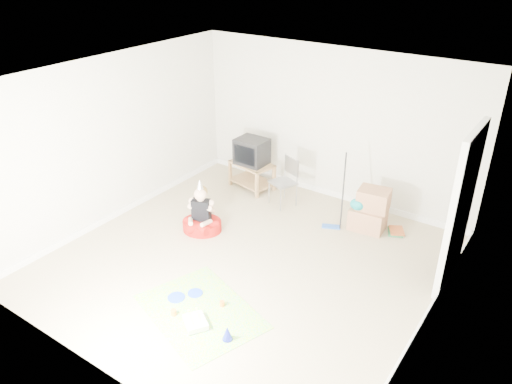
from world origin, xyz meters
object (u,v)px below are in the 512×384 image
Objects in this scene: tv_stand at (252,173)px; seated_woman at (202,220)px; folding_chair at (283,183)px; cardboard_boxes at (370,210)px; crt_tv at (252,151)px; birthday_cake at (196,323)px.

tv_stand is 0.98× the size of seated_woman.
folding_chair reaches higher than cardboard_boxes.
cardboard_boxes is (1.53, 0.08, -0.09)m from folding_chair.
birthday_cake is at bearing -64.57° from crt_tv.
seated_woman reaches higher than cardboard_boxes.
cardboard_boxes is (2.33, -0.15, 0.04)m from tv_stand.
cardboard_boxes is 0.77× the size of seated_woman.
tv_stand is at bearing 114.54° from birthday_cake.
crt_tv is (0.00, 0.00, 0.43)m from tv_stand.
tv_stand is 3.72m from birthday_cake.
cardboard_boxes is 2.61m from seated_woman.
tv_stand is 0.43m from crt_tv.
seated_woman reaches higher than tv_stand.
folding_chair is at bearing -16.32° from tv_stand.
crt_tv reaches higher than tv_stand.
birthday_cake is (0.74, -3.14, -0.37)m from folding_chair.
tv_stand is at bearing 97.39° from seated_woman.
birthday_cake is (1.32, -1.71, -0.15)m from seated_woman.
folding_chair is (0.80, -0.24, -0.30)m from crt_tv.
folding_chair is at bearing 103.22° from birthday_cake.
cardboard_boxes is at bearing 35.72° from seated_woman.
folding_chair is at bearing -176.88° from cardboard_boxes.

